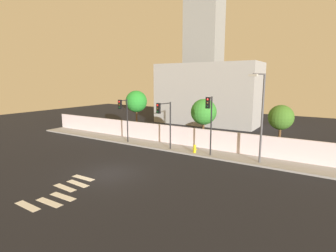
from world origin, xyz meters
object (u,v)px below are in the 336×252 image
at_px(roadside_tree_midright, 281,118).
at_px(roadside_tree_leftmost, 136,102).
at_px(fire_hydrant, 195,148).
at_px(roadside_tree_midleft, 204,112).
at_px(traffic_light_left, 164,115).
at_px(street_lamp_curbside, 261,111).
at_px(traffic_light_right, 123,111).
at_px(traffic_light_center, 209,114).

bearing_deg(roadside_tree_midright, roadside_tree_leftmost, 180.00).
distance_m(fire_hydrant, roadside_tree_midleft, 4.31).
distance_m(roadside_tree_leftmost, roadside_tree_midleft, 8.40).
bearing_deg(traffic_light_left, street_lamp_curbside, 5.54).
relative_size(traffic_light_right, roadside_tree_midleft, 0.95).
distance_m(traffic_light_center, roadside_tree_midright, 6.08).
distance_m(street_lamp_curbside, roadside_tree_leftmost, 14.83).
xyz_separation_m(traffic_light_left, traffic_light_center, (4.18, 0.38, 0.40)).
xyz_separation_m(traffic_light_right, roadside_tree_midright, (14.01, 3.77, -0.02)).
distance_m(traffic_light_right, roadside_tree_midleft, 7.94).
height_order(traffic_light_left, fire_hydrant, traffic_light_left).
bearing_deg(traffic_light_right, fire_hydrant, 4.48).
bearing_deg(roadside_tree_midright, traffic_light_center, -143.13).
relative_size(traffic_light_right, fire_hydrant, 5.99).
bearing_deg(street_lamp_curbside, fire_hydrant, 179.31).
relative_size(roadside_tree_leftmost, roadside_tree_midleft, 1.13).
relative_size(traffic_light_left, roadside_tree_leftmost, 0.82).
bearing_deg(traffic_light_center, traffic_light_right, -179.21).
xyz_separation_m(traffic_light_right, roadside_tree_midleft, (6.99, 3.77, 0.00)).
bearing_deg(roadside_tree_leftmost, roadside_tree_midleft, -0.00).
relative_size(street_lamp_curbside, fire_hydrant, 9.20).
relative_size(traffic_light_left, roadside_tree_midleft, 0.93).
bearing_deg(traffic_light_right, traffic_light_center, 0.79).
bearing_deg(traffic_light_center, roadside_tree_leftmost, 160.94).
xyz_separation_m(traffic_light_center, fire_hydrant, (-1.51, 0.47, -3.21)).
bearing_deg(traffic_light_center, roadside_tree_midleft, 120.75).
relative_size(street_lamp_curbside, roadside_tree_midright, 1.53).
bearing_deg(roadside_tree_leftmost, street_lamp_curbside, -12.59).
relative_size(traffic_light_center, street_lamp_curbside, 0.73).
xyz_separation_m(traffic_light_center, street_lamp_curbside, (3.94, 0.41, 0.43)).
bearing_deg(roadside_tree_midleft, fire_hydrant, -78.37).
xyz_separation_m(traffic_light_center, roadside_tree_midleft, (-2.16, 3.64, -0.37)).
relative_size(traffic_light_right, street_lamp_curbside, 0.65).
height_order(traffic_light_right, roadside_tree_leftmost, roadside_tree_leftmost).
bearing_deg(street_lamp_curbside, traffic_light_right, -177.67).
distance_m(traffic_light_right, roadside_tree_leftmost, 4.06).
xyz_separation_m(fire_hydrant, roadside_tree_midright, (6.37, 3.17, 2.83)).
bearing_deg(roadside_tree_midright, traffic_light_left, -156.01).
distance_m(traffic_light_center, fire_hydrant, 3.58).
xyz_separation_m(roadside_tree_leftmost, roadside_tree_midleft, (8.37, -0.00, -0.66)).
bearing_deg(street_lamp_curbside, roadside_tree_midleft, 152.09).
xyz_separation_m(traffic_light_center, traffic_light_right, (-9.16, -0.13, -0.37)).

